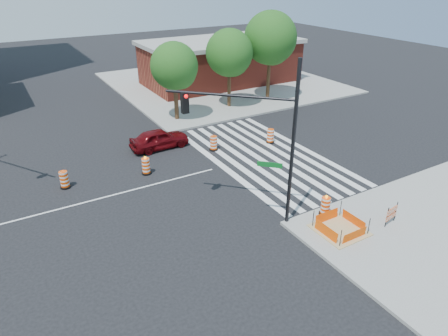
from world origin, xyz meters
The scene contains 17 objects.
ground centered at (0.00, 0.00, 0.00)m, with size 120.00×120.00×0.00m, color black.
sidewalk_ne centered at (18.00, 18.00, 0.07)m, with size 22.00×22.00×0.15m, color gray.
crosswalk_east centered at (10.95, 0.00, 0.01)m, with size 6.75×13.50×0.01m.
lane_centerline centered at (0.00, 0.00, 0.01)m, with size 14.00×0.12×0.01m, color silver.
excavation_pit centered at (9.00, -9.00, 0.22)m, with size 2.20×2.20×0.90m.
brick_storefront centered at (18.00, 18.00, 2.32)m, with size 16.50×8.50×4.60m.
red_coupe centered at (5.44, 4.77, 0.70)m, with size 1.66×4.11×1.40m, color #59070B.
signal_pole_se centered at (6.15, -5.91, 4.88)m, with size 4.37×4.32×7.95m.
pit_drum centered at (9.34, -7.60, 0.62)m, with size 0.57×0.57×1.13m.
barricade centered at (11.53, -9.82, 0.74)m, with size 0.91×0.20×1.08m.
tree_north_c centered at (8.91, 9.44, 4.28)m, with size 3.80×3.75×6.38m.
tree_north_d centered at (14.39, 10.18, 4.63)m, with size 4.06×4.06×6.90m.
tree_north_e centered at (18.81, 10.37, 5.45)m, with size 4.78×4.78×8.12m.
median_drum_2 centered at (-1.43, 2.24, 0.48)m, with size 0.60×0.60×1.02m.
median_drum_3 centered at (3.23, 1.52, 0.49)m, with size 0.60×0.60×1.18m.
median_drum_4 centered at (8.54, 2.56, 0.48)m, with size 0.60×0.60×1.02m.
median_drum_5 centered at (12.72, 1.65, 0.48)m, with size 0.60×0.60×1.02m.
Camera 1 is at (-3.68, -19.74, 11.37)m, focal length 32.00 mm.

